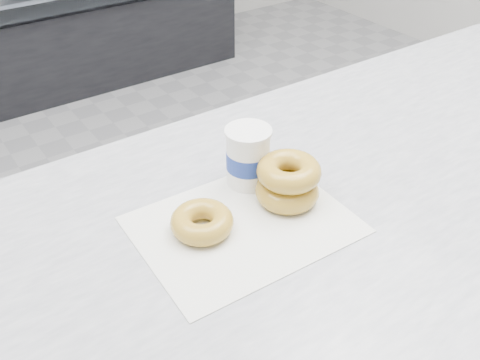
% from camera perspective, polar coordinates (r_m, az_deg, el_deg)
% --- Properties ---
extents(ground, '(5.00, 5.00, 0.00)m').
position_cam_1_polar(ground, '(2.00, -0.62, -11.55)').
color(ground, '#949496').
rests_on(ground, ground).
extents(counter, '(3.06, 0.76, 0.90)m').
position_cam_1_polar(counter, '(1.37, 13.97, -13.60)').
color(counter, '#333335').
rests_on(counter, ground).
extents(display_case, '(2.40, 0.74, 1.25)m').
position_cam_1_polar(display_case, '(3.47, -21.81, 17.08)').
color(display_case, black).
rests_on(display_case, ground).
extents(wax_paper, '(0.35, 0.27, 0.00)m').
position_cam_1_polar(wax_paper, '(0.87, 0.37, -4.78)').
color(wax_paper, silver).
rests_on(wax_paper, counter).
extents(donut_single, '(0.10, 0.10, 0.04)m').
position_cam_1_polar(donut_single, '(0.85, -4.08, -4.46)').
color(donut_single, gold).
rests_on(donut_single, wax_paper).
extents(donut_stack, '(0.12, 0.12, 0.08)m').
position_cam_1_polar(donut_stack, '(0.91, 5.14, -0.13)').
color(donut_stack, gold).
rests_on(donut_stack, wax_paper).
extents(coffee_cup, '(0.09, 0.09, 0.11)m').
position_cam_1_polar(coffee_cup, '(0.94, 0.86, 2.54)').
color(coffee_cup, white).
rests_on(coffee_cup, counter).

